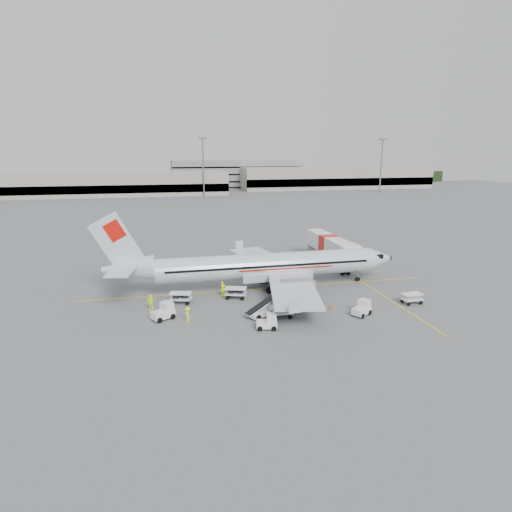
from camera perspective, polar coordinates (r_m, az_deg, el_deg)
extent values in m
plane|color=#56595B|center=(54.34, 0.46, -4.38)|extent=(360.00, 360.00, 0.00)
cube|color=yellow|center=(54.34, 0.46, -4.38)|extent=(44.00, 0.20, 0.01)
cube|color=yellow|center=(52.28, 17.73, -5.80)|extent=(0.20, 20.00, 0.01)
cone|color=#E25606|center=(55.18, 19.35, -4.61)|extent=(0.33, 0.33, 0.54)
cone|color=#E25606|center=(67.47, 3.25, -0.49)|extent=(0.43, 0.43, 0.70)
cone|color=#E25606|center=(48.21, 9.99, -6.62)|extent=(0.36, 0.36, 0.59)
imported|color=#E2F913|center=(51.82, -4.47, -4.34)|extent=(0.71, 0.74, 1.71)
imported|color=#E2F913|center=(51.17, -4.32, -4.65)|extent=(0.91, 0.97, 1.59)
imported|color=#E2F913|center=(44.35, -9.07, -7.72)|extent=(0.87, 1.16, 1.60)
imported|color=#E2F913|center=(48.28, -13.82, -6.01)|extent=(1.15, 0.90, 1.83)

